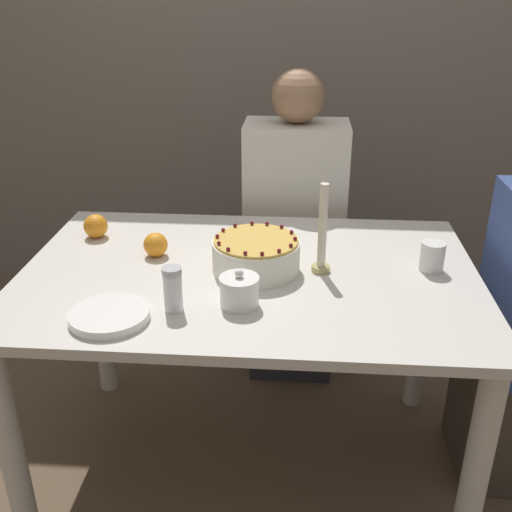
{
  "coord_description": "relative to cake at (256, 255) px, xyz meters",
  "views": [
    {
      "loc": [
        0.14,
        -1.61,
        1.56
      ],
      "look_at": [
        0.02,
        0.01,
        0.81
      ],
      "focal_mm": 42.0,
      "sensor_mm": 36.0,
      "label": 1
    }
  ],
  "objects": [
    {
      "name": "sugar_bowl",
      "position": [
        -0.03,
        -0.22,
        -0.01
      ],
      "size": [
        0.11,
        0.11,
        0.11
      ],
      "color": "white",
      "rests_on": "dining_table"
    },
    {
      "name": "orange_fruit_0",
      "position": [
        -0.32,
        0.08,
        -0.01
      ],
      "size": [
        0.08,
        0.08,
        0.08
      ],
      "color": "orange",
      "rests_on": "dining_table"
    },
    {
      "name": "sugar_shaker",
      "position": [
        -0.2,
        -0.25,
        0.01
      ],
      "size": [
        0.05,
        0.05,
        0.12
      ],
      "color": "white",
      "rests_on": "dining_table"
    },
    {
      "name": "wall_behind",
      "position": [
        -0.02,
        1.39,
        0.49
      ],
      "size": [
        8.0,
        0.05,
        2.6
      ],
      "color": "slate",
      "rests_on": "ground_plane"
    },
    {
      "name": "dining_table",
      "position": [
        -0.02,
        -0.01,
        -0.17
      ],
      "size": [
        1.37,
        0.91,
        0.76
      ],
      "color": "beige",
      "rests_on": "ground_plane"
    },
    {
      "name": "candle",
      "position": [
        0.19,
        0.01,
        0.06
      ],
      "size": [
        0.06,
        0.06,
        0.27
      ],
      "color": "tan",
      "rests_on": "dining_table"
    },
    {
      "name": "cup",
      "position": [
        0.52,
        0.04,
        -0.01
      ],
      "size": [
        0.07,
        0.07,
        0.09
      ],
      "color": "white",
      "rests_on": "dining_table"
    },
    {
      "name": "plate_stack",
      "position": [
        -0.35,
        -0.32,
        -0.04
      ],
      "size": [
        0.21,
        0.21,
        0.02
      ],
      "color": "white",
      "rests_on": "dining_table"
    },
    {
      "name": "person_man_blue_shirt",
      "position": [
        0.11,
        0.65,
        -0.26
      ],
      "size": [
        0.4,
        0.34,
        1.26
      ],
      "rotation": [
        0.0,
        0.0,
        3.14
      ],
      "color": "#2D2D38",
      "rests_on": "ground_plane"
    },
    {
      "name": "orange_fruit_1",
      "position": [
        -0.56,
        0.21,
        -0.01
      ],
      "size": [
        0.08,
        0.08,
        0.08
      ],
      "color": "orange",
      "rests_on": "dining_table"
    },
    {
      "name": "ground_plane",
      "position": [
        -0.02,
        -0.01,
        -0.81
      ],
      "size": [
        12.0,
        12.0,
        0.0
      ],
      "primitive_type": "plane",
      "color": "brown"
    },
    {
      "name": "cake",
      "position": [
        0.0,
        0.0,
        0.0
      ],
      "size": [
        0.26,
        0.26,
        0.11
      ],
      "color": "white",
      "rests_on": "dining_table"
    }
  ]
}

